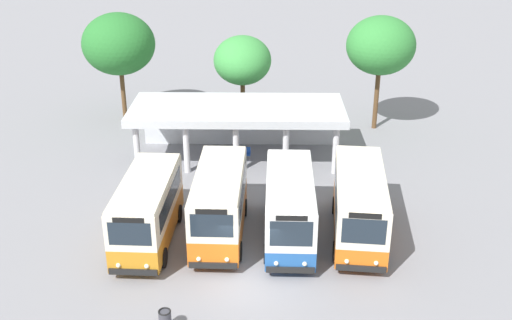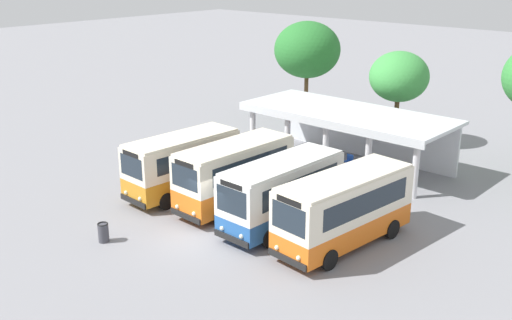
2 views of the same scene
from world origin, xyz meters
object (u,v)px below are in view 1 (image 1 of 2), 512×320
city_bus_nearest_orange (147,209)px  litter_bin_apron (165,320)px  waiting_chair_second_from_end (225,153)px  waiting_chair_fourth_seat (247,153)px  city_bus_second_in_row (219,202)px  waiting_chair_end_by_column (214,153)px  city_bus_middle_cream (290,206)px  waiting_chair_middle_seat (236,153)px  city_bus_fourth_amber (359,203)px

city_bus_nearest_orange → litter_bin_apron: city_bus_nearest_orange is taller
waiting_chair_second_from_end → litter_bin_apron: litter_bin_apron is taller
waiting_chair_second_from_end → waiting_chair_fourth_seat: size_ratio=1.00×
city_bus_second_in_row → waiting_chair_second_from_end: size_ratio=7.83×
waiting_chair_end_by_column → city_bus_second_in_row: bearing=-83.5°
city_bus_middle_cream → waiting_chair_end_by_column: size_ratio=7.97×
litter_bin_apron → city_bus_nearest_orange: bearing=105.2°
city_bus_second_in_row → litter_bin_apron: 7.20m
waiting_chair_second_from_end → waiting_chair_middle_seat: 0.68m
waiting_chair_end_by_column → city_bus_fourth_amber: bearing=-49.2°
city_bus_second_in_row → litter_bin_apron: (-1.59, -6.88, -1.40)m
city_bus_nearest_orange → litter_bin_apron: size_ratio=7.36×
city_bus_middle_cream → waiting_chair_middle_seat: bearing=108.1°
litter_bin_apron → waiting_chair_end_by_column: bearing=87.9°
waiting_chair_middle_seat → waiting_chair_fourth_seat: size_ratio=1.00×
waiting_chair_middle_seat → litter_bin_apron: (-1.93, -15.69, -0.07)m
city_bus_nearest_orange → city_bus_fourth_amber: (9.88, 0.68, 0.02)m
city_bus_fourth_amber → litter_bin_apron: (-8.18, -6.95, -1.36)m
city_bus_nearest_orange → waiting_chair_fourth_seat: city_bus_nearest_orange is taller
city_bus_nearest_orange → waiting_chair_second_from_end: (2.96, 9.44, -1.27)m
city_bus_second_in_row → waiting_chair_second_from_end: 8.93m
waiting_chair_second_from_end → waiting_chair_middle_seat: bearing=-0.8°
waiting_chair_end_by_column → litter_bin_apron: litter_bin_apron is taller
city_bus_middle_cream → city_bus_fourth_amber: (3.29, 0.29, 0.02)m
city_bus_fourth_amber → waiting_chair_fourth_seat: bearing=122.2°
city_bus_middle_cream → waiting_chair_second_from_end: (-3.63, 9.05, -1.27)m
waiting_chair_fourth_seat → litter_bin_apron: bearing=-99.4°
city_bus_nearest_orange → waiting_chair_middle_seat: bearing=68.9°
city_bus_middle_cream → waiting_chair_second_from_end: city_bus_middle_cream is taller
city_bus_middle_cream → waiting_chair_fourth_seat: (-2.27, 9.12, -1.27)m
city_bus_middle_cream → litter_bin_apron: bearing=-126.3°
waiting_chair_second_from_end → city_bus_second_in_row: bearing=-87.8°
city_bus_fourth_amber → waiting_chair_middle_seat: (-6.25, 8.75, -1.29)m
waiting_chair_end_by_column → waiting_chair_second_from_end: bearing=-3.3°
city_bus_middle_cream → waiting_chair_end_by_column: (-4.31, 9.09, -1.27)m
city_bus_nearest_orange → city_bus_second_in_row: (3.30, 0.61, 0.06)m
litter_bin_apron → city_bus_second_in_row: bearing=77.0°
city_bus_nearest_orange → city_bus_second_in_row: bearing=10.4°
waiting_chair_end_by_column → waiting_chair_middle_seat: same height
city_bus_nearest_orange → city_bus_middle_cream: city_bus_middle_cream is taller
waiting_chair_middle_seat → litter_bin_apron: litter_bin_apron is taller
waiting_chair_second_from_end → waiting_chair_middle_seat: same height
city_bus_middle_cream → waiting_chair_end_by_column: city_bus_middle_cream is taller
city_bus_middle_cream → waiting_chair_middle_seat: city_bus_middle_cream is taller
waiting_chair_end_by_column → waiting_chair_fourth_seat: (2.04, 0.04, 0.00)m
city_bus_nearest_orange → litter_bin_apron: bearing=-74.8°
city_bus_second_in_row → city_bus_middle_cream: 3.30m
waiting_chair_fourth_seat → waiting_chair_end_by_column: bearing=-179.0°
city_bus_fourth_amber → waiting_chair_middle_seat: city_bus_fourth_amber is taller
waiting_chair_middle_seat → waiting_chair_fourth_seat: 0.69m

